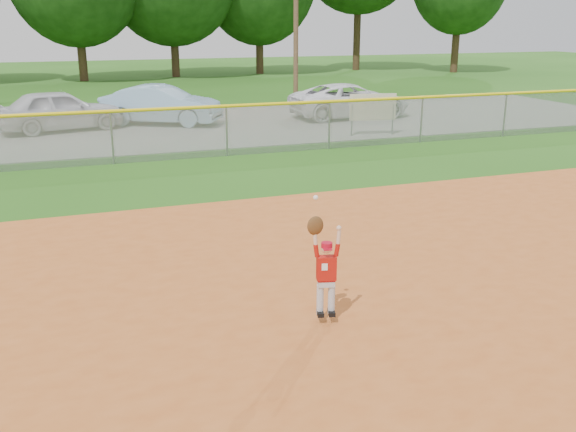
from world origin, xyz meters
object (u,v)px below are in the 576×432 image
at_px(car_blue, 161,105).
at_px(sponsor_sign, 373,108).
at_px(car_white_a, 60,110).
at_px(ballplayer, 325,267).
at_px(car_white_b, 350,101).

xyz_separation_m(car_blue, sponsor_sign, (6.59, -4.97, 0.20)).
distance_m(car_white_a, car_blue, 3.73).
bearing_deg(ballplayer, car_white_b, 63.95).
distance_m(sponsor_sign, ballplayer, 14.88).
bearing_deg(ballplayer, car_blue, 87.74).
relative_size(car_white_a, car_blue, 0.97).
relative_size(car_blue, sponsor_sign, 2.78).
xyz_separation_m(car_white_b, sponsor_sign, (-1.08, -4.19, 0.25)).
distance_m(car_white_b, sponsor_sign, 4.33).
bearing_deg(car_white_a, ballplayer, 177.08).
distance_m(car_blue, car_white_b, 7.72).
bearing_deg(car_white_a, car_blue, -98.49).
height_order(car_blue, sponsor_sign, car_blue).
bearing_deg(car_blue, car_white_b, -66.81).
bearing_deg(car_white_a, car_white_b, -105.18).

